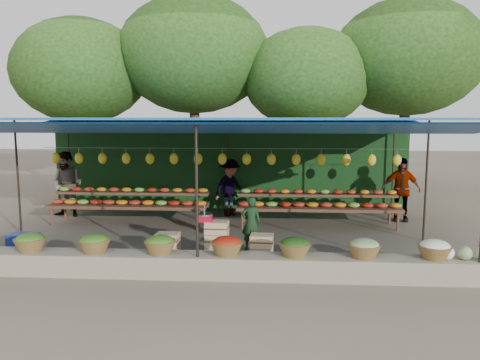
# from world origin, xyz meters

# --- Properties ---
(ground) EXTENTS (60.00, 60.00, 0.00)m
(ground) POSITION_xyz_m (0.00, 0.00, 0.00)
(ground) COLOR brown
(ground) RESTS_ON ground
(stone_curb) EXTENTS (10.60, 0.55, 0.40)m
(stone_curb) POSITION_xyz_m (0.00, -2.75, 0.20)
(stone_curb) COLOR gray
(stone_curb) RESTS_ON ground
(stall_canopy) EXTENTS (10.80, 6.60, 2.82)m
(stall_canopy) POSITION_xyz_m (0.00, 0.06, 2.68)
(stall_canopy) COLOR black
(stall_canopy) RESTS_ON ground
(produce_baskets) EXTENTS (8.98, 0.58, 0.34)m
(produce_baskets) POSITION_xyz_m (-0.10, -2.75, 0.56)
(produce_baskets) COLOR brown
(produce_baskets) RESTS_ON stone_curb
(netting_backdrop) EXTENTS (10.60, 0.06, 2.50)m
(netting_backdrop) POSITION_xyz_m (0.00, 3.15, 1.25)
(netting_backdrop) COLOR #18431A
(netting_backdrop) RESTS_ON ground
(tree_row) EXTENTS (16.51, 5.50, 7.12)m
(tree_row) POSITION_xyz_m (0.50, 6.09, 4.70)
(tree_row) COLOR #322012
(tree_row) RESTS_ON ground
(fruit_table_left) EXTENTS (4.21, 0.95, 0.93)m
(fruit_table_left) POSITION_xyz_m (-2.49, 1.35, 0.61)
(fruit_table_left) COLOR #4B2F1E
(fruit_table_left) RESTS_ON ground
(fruit_table_right) EXTENTS (4.21, 0.95, 0.93)m
(fruit_table_right) POSITION_xyz_m (2.51, 1.35, 0.61)
(fruit_table_right) COLOR #4B2F1E
(fruit_table_right) RESTS_ON ground
(crate_counter) EXTENTS (2.37, 0.37, 0.77)m
(crate_counter) POSITION_xyz_m (0.17, -1.69, 0.31)
(crate_counter) COLOR tan
(crate_counter) RESTS_ON ground
(weighing_scale) EXTENTS (0.32, 0.32, 0.34)m
(weighing_scale) POSITION_xyz_m (-0.04, -1.69, 0.85)
(weighing_scale) COLOR red
(weighing_scale) RESTS_ON crate_counter
(vendor_seated) EXTENTS (0.43, 0.28, 1.16)m
(vendor_seated) POSITION_xyz_m (0.86, -1.01, 0.58)
(vendor_seated) COLOR #173219
(vendor_seated) RESTS_ON ground
(customer_left) EXTENTS (1.00, 0.83, 1.87)m
(customer_left) POSITION_xyz_m (-4.49, 2.04, 0.93)
(customer_left) COLOR slate
(customer_left) RESTS_ON ground
(customer_mid) EXTENTS (1.19, 1.16, 1.64)m
(customer_mid) POSITION_xyz_m (0.11, 2.50, 0.82)
(customer_mid) COLOR slate
(customer_mid) RESTS_ON ground
(customer_right) EXTENTS (1.07, 0.55, 1.74)m
(customer_right) POSITION_xyz_m (4.83, 2.10, 0.87)
(customer_right) COLOR slate
(customer_right) RESTS_ON ground
(blue_crate_back) EXTENTS (0.60, 0.45, 0.34)m
(blue_crate_back) POSITION_xyz_m (-4.05, -1.28, 0.17)
(blue_crate_back) COLOR navy
(blue_crate_back) RESTS_ON ground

